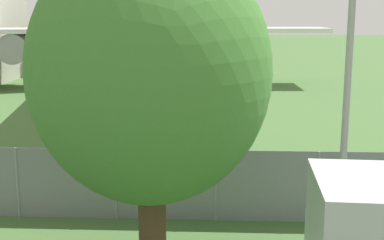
{
  "coord_description": "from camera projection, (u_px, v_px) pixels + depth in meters",
  "views": [
    {
      "loc": [
        2.57,
        -2.71,
        5.25
      ],
      "look_at": [
        1.8,
        13.19,
        2.0
      ],
      "focal_mm": 50.0,
      "sensor_mm": 36.0,
      "label": 1
    }
  ],
  "objects": [
    {
      "name": "airplane",
      "position": [
        114.0,
        22.0,
        36.21
      ],
      "size": [
        30.32,
        38.84,
        13.6
      ],
      "rotation": [
        0.0,
        0.0,
        -1.39
      ],
      "color": "white",
      "rests_on": "ground"
    },
    {
      "name": "perimeter_fence",
      "position": [
        116.0,
        184.0,
        13.61
      ],
      "size": [
        56.07,
        0.07,
        1.85
      ],
      "color": "gray",
      "rests_on": "ground"
    },
    {
      "name": "tree_left_of_cabin",
      "position": [
        150.0,
        73.0,
        9.68
      ],
      "size": [
        4.42,
        4.42,
        6.6
      ],
      "color": "#4C3823",
      "rests_on": "ground"
    }
  ]
}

